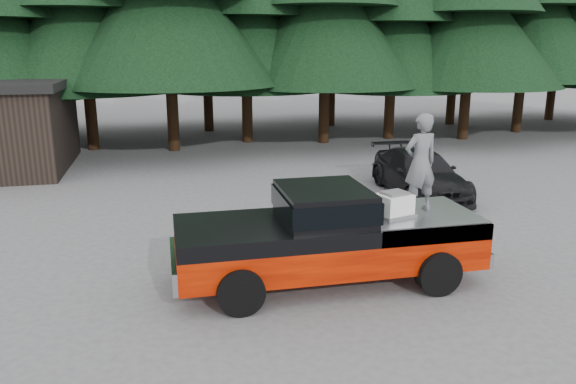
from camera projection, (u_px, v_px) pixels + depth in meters
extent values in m
plane|color=#4E4E51|center=(245.00, 276.00, 11.34)|extent=(120.00, 120.00, 0.00)
cube|color=black|center=(324.00, 203.00, 10.62)|extent=(1.66, 1.90, 0.59)
cube|color=white|center=(394.00, 206.00, 10.74)|extent=(0.73, 0.66, 0.42)
imported|color=#5A5C61|center=(420.00, 163.00, 10.91)|extent=(0.77, 0.57, 1.94)
imported|color=black|center=(419.00, 173.00, 17.29)|extent=(2.10, 4.75, 1.36)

